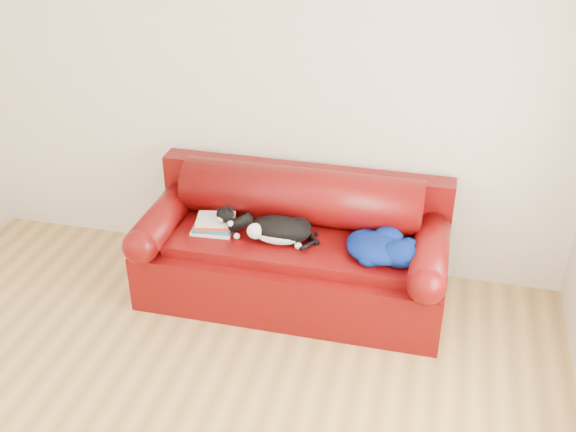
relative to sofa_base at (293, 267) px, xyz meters
name	(u,v)px	position (x,y,z in m)	size (l,w,h in m)	color
room_shell	(158,170)	(-0.24, -1.48, 1.43)	(4.52, 4.02, 2.61)	beige
sofa_base	(293,267)	(0.00, 0.00, 0.00)	(2.10, 0.90, 0.50)	#3D0602
sofa_back	(301,213)	(0.00, 0.24, 0.30)	(2.10, 1.01, 0.88)	#3D0602
book_stack	(215,224)	(-0.55, -0.06, 0.31)	(0.29, 0.25, 0.10)	beige
cat	(279,231)	(-0.07, -0.09, 0.35)	(0.62, 0.33, 0.22)	black
blanket	(381,247)	(0.61, -0.10, 0.33)	(0.50, 0.42, 0.16)	#02154F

